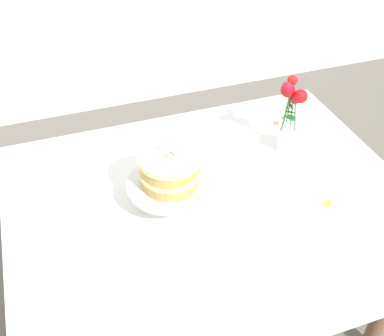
% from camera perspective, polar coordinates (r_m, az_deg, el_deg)
% --- Properties ---
extents(ground_plane, '(12.00, 12.00, 0.00)m').
position_cam_1_polar(ground_plane, '(2.25, 1.34, -16.69)').
color(ground_plane, '#666059').
extents(dining_table, '(1.40, 1.00, 0.74)m').
position_cam_1_polar(dining_table, '(1.74, 2.00, -5.42)').
color(dining_table, white).
rests_on(dining_table, ground).
extents(linen_napkin, '(0.36, 0.36, 0.00)m').
position_cam_1_polar(linen_napkin, '(1.63, -2.57, -4.37)').
color(linen_napkin, white).
rests_on(linen_napkin, dining_table).
extents(cake_stand, '(0.29, 0.29, 0.10)m').
position_cam_1_polar(cake_stand, '(1.58, -2.65, -2.23)').
color(cake_stand, silver).
rests_on(cake_stand, linen_napkin).
extents(layer_cake, '(0.20, 0.20, 0.12)m').
position_cam_1_polar(layer_cake, '(1.53, -2.73, -0.16)').
color(layer_cake, tan).
rests_on(layer_cake, cake_stand).
extents(flower_vase, '(0.10, 0.10, 0.31)m').
position_cam_1_polar(flower_vase, '(1.83, 11.61, 5.82)').
color(flower_vase, silver).
rests_on(flower_vase, dining_table).
extents(loose_petal_0, '(0.04, 0.03, 0.01)m').
position_cam_1_polar(loose_petal_0, '(1.68, 5.23, -2.93)').
color(loose_petal_0, pink).
rests_on(loose_petal_0, dining_table).
extents(loose_petal_1, '(0.05, 0.05, 0.00)m').
position_cam_1_polar(loose_petal_1, '(1.70, 16.04, -4.09)').
color(loose_petal_1, yellow).
rests_on(loose_petal_1, dining_table).
extents(loose_petal_2, '(0.04, 0.04, 0.01)m').
position_cam_1_polar(loose_petal_2, '(2.05, 10.10, 5.36)').
color(loose_petal_2, '#E56B51').
rests_on(loose_petal_2, dining_table).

